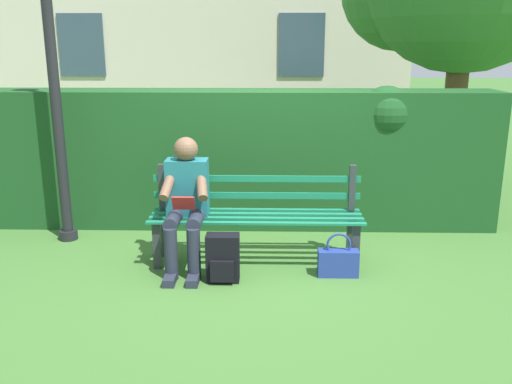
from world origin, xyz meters
The scene contains 7 objects.
ground centered at (0.00, 0.00, 0.00)m, with size 60.00×60.00×0.00m, color #3D6B2D.
park_bench centered at (0.00, -0.06, 0.45)m, with size 1.97×0.47×0.91m.
person_seated centered at (0.64, 0.10, 0.64)m, with size 0.44×0.73×1.20m.
hedge_backdrop centered at (0.45, -1.21, 0.78)m, with size 6.18×0.70×1.58m.
backpack centered at (0.28, 0.42, 0.21)m, with size 0.29×0.24×0.42m.
handbag centered at (-0.74, 0.29, 0.13)m, with size 0.36×0.13×0.40m.
lamp_post centered at (2.01, -0.59, 1.93)m, with size 0.28×0.28×3.13m.
Camera 1 is at (-0.11, 4.84, 2.00)m, focal length 38.39 mm.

